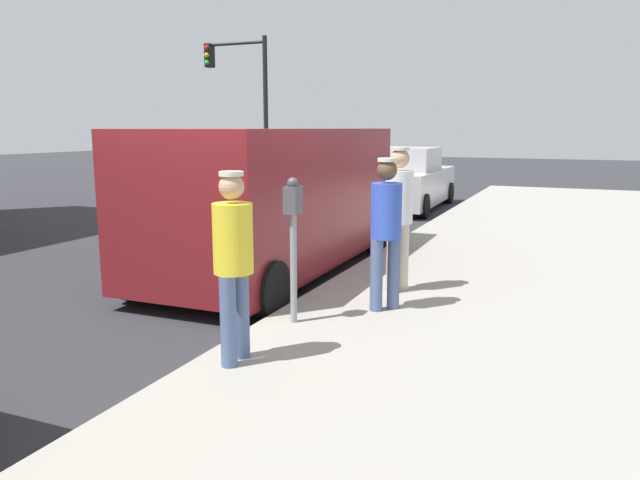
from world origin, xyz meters
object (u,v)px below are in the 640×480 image
object	(u,v)px
pedestrian_in_blue	(386,224)
pedestrian_in_yellow	(233,255)
pedestrian_in_white	(399,209)
parked_van	(276,197)
parking_meter_near	(293,225)
parked_sedan_ahead	(406,181)
traffic_light_corner	(244,88)

from	to	relation	value
pedestrian_in_blue	pedestrian_in_yellow	distance (m)	2.13
pedestrian_in_white	parked_van	distance (m)	2.30
parking_meter_near	parked_sedan_ahead	distance (m)	10.60
parked_van	parked_sedan_ahead	size ratio (longest dim) A/B	1.18
pedestrian_in_yellow	parked_sedan_ahead	world-z (taller)	pedestrian_in_yellow
pedestrian_in_blue	parked_van	size ratio (longest dim) A/B	0.32
pedestrian_in_yellow	traffic_light_corner	world-z (taller)	traffic_light_corner
pedestrian_in_yellow	parked_sedan_ahead	size ratio (longest dim) A/B	0.37
pedestrian_in_blue	pedestrian_in_white	size ratio (longest dim) A/B	0.95
parking_meter_near	pedestrian_in_yellow	xyz separation A→B (m)	(0.02, -1.19, -0.08)
parking_meter_near	parked_van	size ratio (longest dim) A/B	0.29
parked_sedan_ahead	traffic_light_corner	size ratio (longest dim) A/B	0.85
parked_sedan_ahead	pedestrian_in_yellow	bearing A→B (deg)	-81.40
pedestrian_in_blue	traffic_light_corner	size ratio (longest dim) A/B	0.33
pedestrian_in_white	traffic_light_corner	size ratio (longest dim) A/B	0.34
traffic_light_corner	parked_van	bearing A→B (deg)	-57.45
pedestrian_in_yellow	pedestrian_in_white	bearing A→B (deg)	77.63
pedestrian_in_blue	traffic_light_corner	world-z (taller)	traffic_light_corner
pedestrian_in_blue	parking_meter_near	bearing A→B (deg)	-131.87
parked_sedan_ahead	traffic_light_corner	bearing A→B (deg)	157.65
parking_meter_near	traffic_light_corner	bearing A→B (deg)	122.30
pedestrian_in_white	parked_sedan_ahead	bearing A→B (deg)	105.11
pedestrian_in_white	parking_meter_near	bearing A→B (deg)	-111.30
pedestrian_in_blue	traffic_light_corner	distance (m)	15.48
pedestrian_in_white	parked_sedan_ahead	xyz separation A→B (m)	(-2.38, 8.81, -0.43)
parked_sedan_ahead	traffic_light_corner	distance (m)	7.63
pedestrian_in_blue	parked_sedan_ahead	size ratio (longest dim) A/B	0.38
traffic_light_corner	pedestrian_in_yellow	bearing A→B (deg)	-59.85
pedestrian_in_yellow	parked_sedan_ahead	distance (m)	11.78
pedestrian_in_blue	pedestrian_in_yellow	world-z (taller)	pedestrian_in_blue
parking_meter_near	pedestrian_in_white	bearing A→B (deg)	68.70
pedestrian_in_white	pedestrian_in_yellow	distance (m)	2.89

